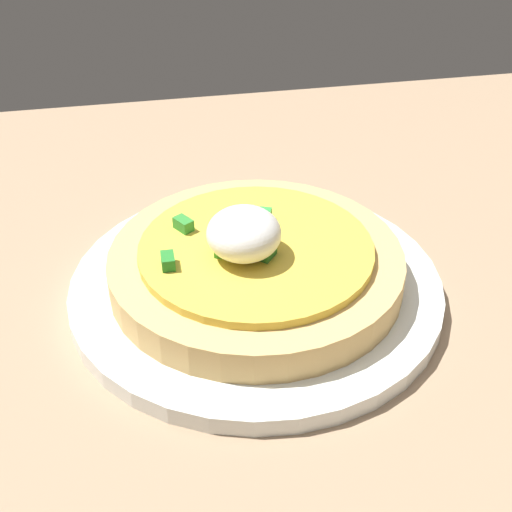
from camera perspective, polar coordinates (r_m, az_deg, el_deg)
dining_table at (r=47.77cm, az=5.48°, el=-7.52°), size 95.33×75.59×3.09cm
plate at (r=49.28cm, az=0.00°, el=-2.47°), size 24.33×24.33×1.21cm
pizza at (r=47.96cm, az=-0.07°, el=-0.52°), size 18.99×18.99×5.92cm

